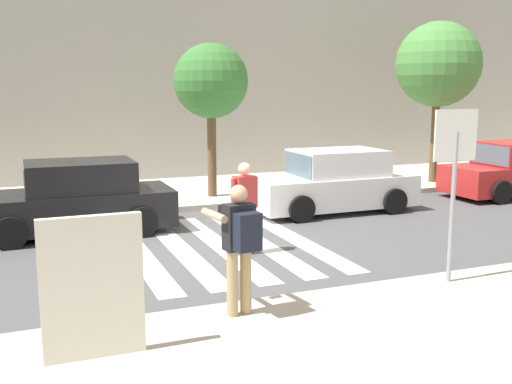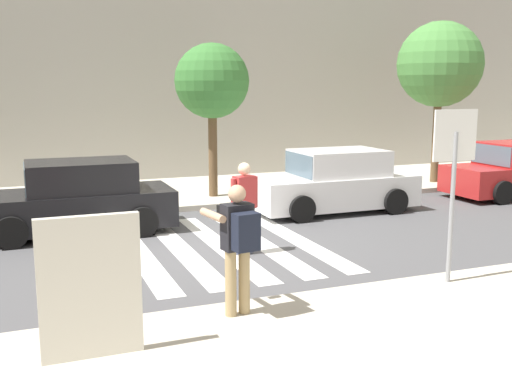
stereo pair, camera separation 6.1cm
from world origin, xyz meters
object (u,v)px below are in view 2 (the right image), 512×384
Objects in this scene: parked_car_black at (77,200)px; street_tree_east at (440,65)px; stop_sign at (454,158)px; pedestrian_crossing at (244,203)px; advertising_board at (90,287)px; parked_car_white at (334,183)px; street_tree_center at (212,82)px; photographer_with_backpack at (238,239)px.

street_tree_east is at bearing 11.69° from parked_car_black.
stop_sign reaches higher than pedestrian_crossing.
advertising_board is (-3.17, -3.72, -0.03)m from pedestrian_crossing.
street_tree_center is at bearing 134.53° from parked_car_white.
street_tree_center is at bearing 78.68° from pedestrian_crossing.
photographer_with_backpack is at bearing -105.33° from street_tree_center.
stop_sign is 0.64× the size of parked_car_white.
pedestrian_crossing is at bearing -46.02° from parked_car_black.
advertising_board is (-1.92, -0.57, -0.23)m from photographer_with_backpack.
street_tree_center is at bearing 32.71° from parked_car_black.
pedestrian_crossing is at bearing 125.88° from stop_sign.
photographer_with_backpack reaches higher than parked_car_white.
street_tree_east is at bearing 53.25° from stop_sign.
stop_sign is at bearing 7.23° from advertising_board.
stop_sign is 0.53× the size of street_tree_east.
photographer_with_backpack is 7.65m from parked_car_white.
parked_car_white is at bearing -154.69° from street_tree_east.
photographer_with_backpack is 12.90m from street_tree_east.
street_tree_east reaches higher than pedestrian_crossing.
stop_sign is 3.90m from pedestrian_crossing.
parked_car_black is at bearing 86.29° from advertising_board.
street_tree_center is (1.06, 5.29, 2.24)m from pedestrian_crossing.
street_tree_center reaches higher than pedestrian_crossing.
photographer_with_backpack is 0.42× the size of parked_car_white.
pedestrian_crossing is (1.25, 3.15, -0.19)m from photographer_with_backpack.
parked_car_white is (6.21, -0.00, 0.00)m from parked_car_black.
parked_car_black is at bearing -168.31° from street_tree_east.
stop_sign is 7.80m from parked_car_black.
parked_car_white is (3.46, 2.85, -0.25)m from pedestrian_crossing.
parked_car_white is (4.72, 6.00, -0.44)m from photographer_with_backpack.
advertising_board is at bearing -130.48° from pedestrian_crossing.
photographer_with_backpack is at bearing -128.19° from parked_car_white.
street_tree_center is at bearing 178.74° from street_tree_east.
parked_car_black is at bearing -147.29° from street_tree_center.
pedestrian_crossing is 0.42× the size of parked_car_white.
advertising_board is at bearing -163.55° from photographer_with_backpack.
pedestrian_crossing is 4.89m from advertising_board.
parked_car_black is 0.83× the size of street_tree_east.
street_tree_center is (2.31, 8.44, 2.05)m from photographer_with_backpack.
street_tree_center reaches higher than parked_car_black.
pedestrian_crossing is 5.84m from street_tree_center.
photographer_with_backpack is 0.35× the size of street_tree_east.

